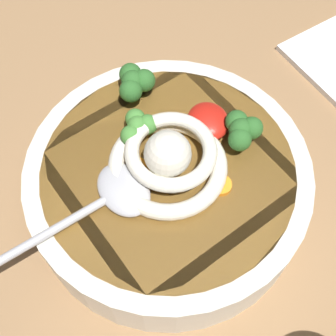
% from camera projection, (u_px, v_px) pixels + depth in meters
% --- Properties ---
extents(table_slab, '(1.32, 1.32, 0.04)m').
position_uv_depth(table_slab, '(150.00, 238.00, 0.49)').
color(table_slab, '#936D47').
rests_on(table_slab, ground).
extents(soup_bowl, '(0.28, 0.28, 0.06)m').
position_uv_depth(soup_bowl, '(168.00, 184.00, 0.47)').
color(soup_bowl, silver).
rests_on(soup_bowl, table_slab).
extents(noodle_pile, '(0.12, 0.12, 0.05)m').
position_uv_depth(noodle_pile, '(169.00, 159.00, 0.43)').
color(noodle_pile, silver).
rests_on(noodle_pile, soup_bowl).
extents(soup_spoon, '(0.09, 0.17, 0.02)m').
position_uv_depth(soup_spoon, '(111.00, 197.00, 0.41)').
color(soup_spoon, '#B7B7BC').
rests_on(soup_spoon, soup_bowl).
extents(chili_sauce_dollop, '(0.05, 0.04, 0.02)m').
position_uv_depth(chili_sauce_dollop, '(208.00, 121.00, 0.45)').
color(chili_sauce_dollop, red).
rests_on(chili_sauce_dollop, soup_bowl).
extents(broccoli_floret_rear, '(0.04, 0.03, 0.03)m').
position_uv_depth(broccoli_floret_rear, '(139.00, 126.00, 0.44)').
color(broccoli_floret_rear, '#7A9E60').
rests_on(broccoli_floret_rear, soup_bowl).
extents(broccoli_floret_near_spoon, '(0.04, 0.04, 0.03)m').
position_uv_depth(broccoli_floret_near_spoon, '(242.00, 130.00, 0.43)').
color(broccoli_floret_near_spoon, '#7A9E60').
rests_on(broccoli_floret_near_spoon, soup_bowl).
extents(broccoli_floret_front, '(0.05, 0.04, 0.04)m').
position_uv_depth(broccoli_floret_front, '(134.00, 82.00, 0.46)').
color(broccoli_floret_front, '#7A9E60').
rests_on(broccoli_floret_front, soup_bowl).
extents(carrot_slice_far, '(0.02, 0.02, 0.01)m').
position_uv_depth(carrot_slice_far, '(138.00, 169.00, 0.43)').
color(carrot_slice_far, orange).
rests_on(carrot_slice_far, soup_bowl).
extents(carrot_slice_beside_chili, '(0.02, 0.02, 0.01)m').
position_uv_depth(carrot_slice_beside_chili, '(222.00, 189.00, 0.42)').
color(carrot_slice_beside_chili, orange).
rests_on(carrot_slice_beside_chili, soup_bowl).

